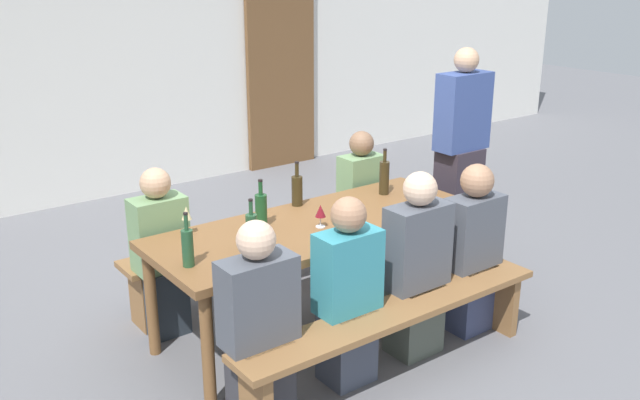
% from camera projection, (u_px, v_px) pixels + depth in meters
% --- Properties ---
extents(ground_plane, '(24.00, 24.00, 0.00)m').
position_uv_depth(ground_plane, '(320.00, 328.00, 4.65)').
color(ground_plane, slate).
extents(back_wall, '(14.00, 0.20, 3.20)m').
position_uv_depth(back_wall, '(101.00, 38.00, 6.88)').
color(back_wall, silver).
rests_on(back_wall, ground).
extents(wooden_door, '(0.90, 0.06, 2.10)m').
position_uv_depth(wooden_door, '(281.00, 77.00, 8.10)').
color(wooden_door, brown).
rests_on(wooden_door, ground).
extents(tasting_table, '(2.18, 0.84, 0.75)m').
position_uv_depth(tasting_table, '(320.00, 233.00, 4.43)').
color(tasting_table, brown).
rests_on(tasting_table, ground).
extents(bench_near, '(2.08, 0.30, 0.45)m').
position_uv_depth(bench_near, '(396.00, 322.00, 3.99)').
color(bench_near, olive).
rests_on(bench_near, ground).
extents(bench_far, '(2.08, 0.30, 0.45)m').
position_uv_depth(bench_far, '(261.00, 245.00, 5.08)').
color(bench_far, olive).
rests_on(bench_far, ground).
extents(wine_bottle_0, '(0.06, 0.06, 0.31)m').
position_uv_depth(wine_bottle_0, '(188.00, 247.00, 3.74)').
color(wine_bottle_0, '#234C2D').
rests_on(wine_bottle_0, tasting_table).
extents(wine_bottle_1, '(0.07, 0.07, 0.30)m').
position_uv_depth(wine_bottle_1, '(252.00, 230.00, 3.97)').
color(wine_bottle_1, '#234C2D').
rests_on(wine_bottle_1, tasting_table).
extents(wine_bottle_2, '(0.07, 0.07, 0.30)m').
position_uv_depth(wine_bottle_2, '(261.00, 209.00, 4.31)').
color(wine_bottle_2, '#194723').
rests_on(wine_bottle_2, tasting_table).
extents(wine_bottle_3, '(0.07, 0.07, 0.33)m').
position_uv_depth(wine_bottle_3, '(384.00, 177.00, 4.92)').
color(wine_bottle_3, '#332814').
rests_on(wine_bottle_3, tasting_table).
extents(wine_bottle_4, '(0.07, 0.07, 0.31)m').
position_uv_depth(wine_bottle_4, '(297.00, 190.00, 4.69)').
color(wine_bottle_4, '#332814').
rests_on(wine_bottle_4, tasting_table).
extents(wine_glass_0, '(0.06, 0.06, 0.17)m').
position_uv_depth(wine_glass_0, '(186.00, 214.00, 4.19)').
color(wine_glass_0, silver).
rests_on(wine_glass_0, tasting_table).
extents(wine_glass_1, '(0.07, 0.07, 0.15)m').
position_uv_depth(wine_glass_1, '(320.00, 212.00, 4.30)').
color(wine_glass_1, silver).
rests_on(wine_glass_1, tasting_table).
extents(wine_glass_2, '(0.06, 0.06, 0.18)m').
position_uv_depth(wine_glass_2, '(269.00, 232.00, 3.91)').
color(wine_glass_2, silver).
rests_on(wine_glass_2, tasting_table).
extents(seated_guest_near_0, '(0.40, 0.24, 1.11)m').
position_uv_depth(seated_guest_near_0, '(259.00, 328.00, 3.58)').
color(seated_guest_near_0, '#35353C').
rests_on(seated_guest_near_0, ground).
extents(seated_guest_near_1, '(0.37, 0.24, 1.12)m').
position_uv_depth(seated_guest_near_1, '(347.00, 297.00, 3.91)').
color(seated_guest_near_1, '#434B5C').
rests_on(seated_guest_near_1, ground).
extents(seated_guest_near_2, '(0.40, 0.24, 1.17)m').
position_uv_depth(seated_guest_near_2, '(416.00, 270.00, 4.21)').
color(seated_guest_near_2, '#4F584D').
rests_on(seated_guest_near_2, ground).
extents(seated_guest_near_3, '(0.38, 0.24, 1.13)m').
position_uv_depth(seated_guest_near_3, '(472.00, 252.00, 4.49)').
color(seated_guest_near_3, '#3B4468').
rests_on(seated_guest_near_3, ground).
extents(seated_guest_far_0, '(0.34, 0.24, 1.12)m').
position_uv_depth(seated_guest_far_0, '(161.00, 256.00, 4.44)').
color(seated_guest_far_0, '#2B343D').
rests_on(seated_guest_far_0, ground).
extents(seated_guest_far_1, '(0.32, 0.24, 1.12)m').
position_uv_depth(seated_guest_far_1, '(360.00, 206.00, 5.37)').
color(seated_guest_far_1, '#522851').
rests_on(seated_guest_far_1, ground).
extents(standing_host, '(0.42, 0.24, 1.73)m').
position_uv_depth(standing_host, '(459.00, 166.00, 5.34)').
color(standing_host, '#322A34').
rests_on(standing_host, ground).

